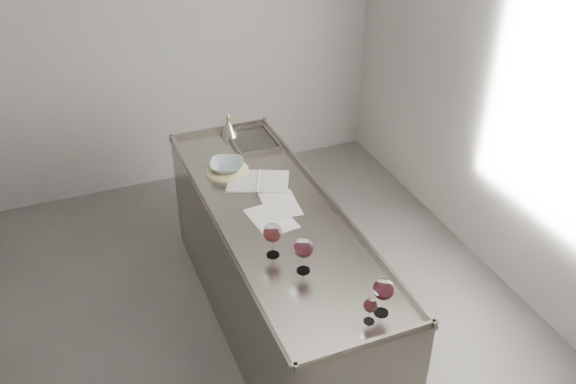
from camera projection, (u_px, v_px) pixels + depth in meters
name	position (u px, v px, depth m)	size (l,w,h in m)	color
room_shell	(205.00, 191.00, 3.30)	(4.54, 5.04, 2.84)	#52504D
counter	(276.00, 271.00, 4.19)	(0.77, 2.42, 0.97)	gray
wine_glass_left	(273.00, 234.00, 3.51)	(0.11, 0.11, 0.21)	white
wine_glass_middle	(304.00, 248.00, 3.39)	(0.11, 0.11, 0.21)	white
wine_glass_right	(383.00, 290.00, 3.12)	(0.11, 0.11, 0.21)	white
wine_glass_small	(370.00, 306.00, 3.10)	(0.07, 0.07, 0.14)	white
notebook	(258.00, 181.00, 4.24)	(0.48, 0.42, 0.02)	silver
loose_paper_top	(271.00, 219.00, 3.88)	(0.23, 0.33, 0.00)	silver
loose_paper_under	(280.00, 204.00, 4.01)	(0.21, 0.31, 0.00)	silver
trivet	(227.00, 171.00, 4.35)	(0.29, 0.29, 0.02)	beige
ceramic_bowl	(227.00, 166.00, 4.33)	(0.23, 0.23, 0.06)	#97ACB0
wine_funnel	(229.00, 129.00, 4.76)	(0.13, 0.13, 0.19)	#ABA498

